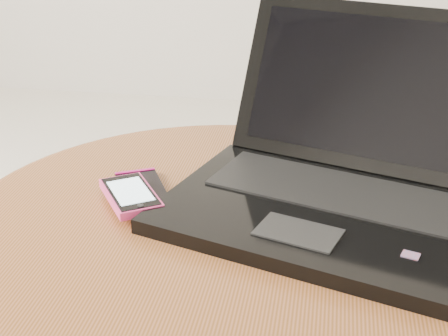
# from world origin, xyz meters

# --- Properties ---
(table) EXTENTS (0.69, 0.69, 0.55)m
(table) POSITION_xyz_m (0.07, -0.06, 0.43)
(table) COLOR #52200E
(table) RESTS_ON ground
(laptop) EXTENTS (0.46, 0.45, 0.23)m
(laptop) POSITION_xyz_m (0.20, 0.01, 0.59)
(laptop) COLOR black
(laptop) RESTS_ON table
(phone_black) EXTENTS (0.10, 0.12, 0.01)m
(phone_black) POSITION_xyz_m (-0.05, 0.00, 0.56)
(phone_black) COLOR black
(phone_black) RESTS_ON table
(phone_pink) EXTENTS (0.10, 0.12, 0.01)m
(phone_pink) POSITION_xyz_m (-0.05, -0.04, 0.57)
(phone_pink) COLOR #ED3B84
(phone_pink) RESTS_ON phone_black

